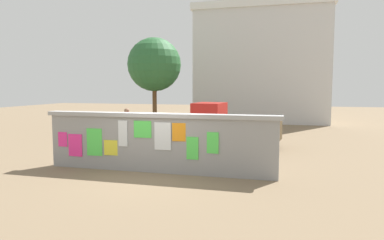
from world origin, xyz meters
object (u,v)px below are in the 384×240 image
(auto_rickshaw_truck, at_px, (232,126))
(person_walking, at_px, (127,123))
(tree_roadside, at_px, (154,65))
(motorcycle, at_px, (174,149))
(bicycle_far, at_px, (161,138))
(bicycle_near, at_px, (107,144))

(auto_rickshaw_truck, relative_size, person_walking, 2.31)
(tree_roadside, bearing_deg, person_walking, -81.28)
(motorcycle, xyz_separation_m, person_walking, (-3.03, 2.77, 0.52))
(bicycle_far, relative_size, person_walking, 1.05)
(motorcycle, distance_m, bicycle_far, 3.31)
(motorcycle, relative_size, bicycle_near, 1.13)
(auto_rickshaw_truck, xyz_separation_m, bicycle_far, (-2.94, -0.69, -0.54))
(bicycle_near, xyz_separation_m, bicycle_far, (1.44, 2.03, 0.00))
(bicycle_near, height_order, bicycle_far, same)
(bicycle_far, distance_m, person_walking, 1.62)
(motorcycle, distance_m, bicycle_near, 3.11)
(motorcycle, bearing_deg, auto_rickshaw_truck, 68.78)
(bicycle_far, bearing_deg, auto_rickshaw_truck, 13.16)
(motorcycle, bearing_deg, person_walking, 137.49)
(bicycle_far, height_order, person_walking, person_walking)
(auto_rickshaw_truck, distance_m, person_walking, 4.51)
(auto_rickshaw_truck, xyz_separation_m, person_walking, (-4.43, -0.84, 0.09))
(bicycle_near, bearing_deg, auto_rickshaw_truck, 31.81)
(auto_rickshaw_truck, xyz_separation_m, tree_roadside, (-5.29, 4.75, 2.92))
(motorcycle, bearing_deg, tree_roadside, 114.91)
(auto_rickshaw_truck, relative_size, motorcycle, 1.97)
(auto_rickshaw_truck, distance_m, bicycle_near, 5.18)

